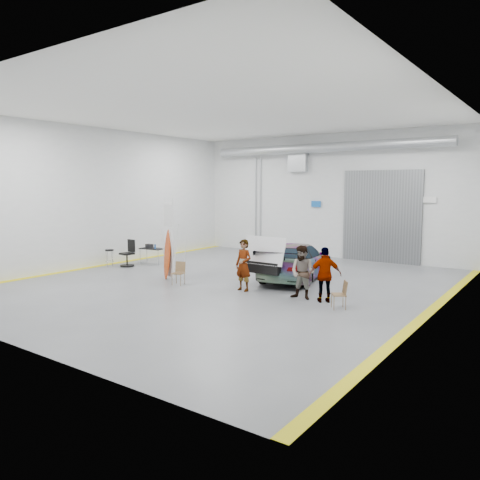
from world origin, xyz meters
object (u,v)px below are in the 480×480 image
Objects in this scene: person_c at (325,275)px; shop_stool at (110,258)px; folding_chair_far at (339,300)px; work_table at (152,248)px; folding_chair_near at (179,278)px; sedan_car at (296,261)px; person_a at (244,265)px; person_b at (303,272)px; office_chair at (128,255)px; surfboard_display at (170,247)px.

shop_stool is at bearing -37.00° from person_c.
folding_chair_far is 10.40m from work_table.
folding_chair_near is 5.07m from shop_stool.
person_c is 1.00m from folding_chair_far.
folding_chair_far is (3.11, -3.13, -0.43)m from sedan_car.
folding_chair_far is (0.66, -0.47, -0.59)m from person_c.
person_a is 2.56m from folding_chair_near.
folding_chair_far is at bearing -13.91° from folding_chair_near.
sedan_car is 3.21m from person_b.
folding_chair_far is at bearing -0.13° from office_chair.
surfboard_display is at bearing 135.37° from folding_chair_near.
folding_chair_far is at bearing 109.13° from person_c.
surfboard_display is 3.80× the size of folding_chair_near.
surfboard_display is at bearing 179.70° from person_b.
shop_stool is (-10.29, 0.31, -0.46)m from person_c.
office_chair reaches higher than folding_chair_far.
surfboard_display is 1.41m from folding_chair_near.
person_c reaches higher than shop_stool.
folding_chair_far is 0.71× the size of office_chair.
person_b reaches higher than shop_stool.
person_c reaches higher than folding_chair_far.
sedan_car is 5.83× the size of folding_chair_far.
person_c is at bearing 23.37° from surfboard_display.
office_chair is at bearing 1.63° from sedan_car.
work_table is (-3.24, 2.19, -0.54)m from surfboard_display.
shop_stool is (-9.56, 0.35, -0.46)m from person_b.
person_a reaches higher than person_c.
folding_chair_far reaches higher than folding_chair_near.
sedan_car is at bearing -171.26° from folding_chair_far.
folding_chair_near is at bearing -174.04° from person_b.
work_table is at bearing 82.48° from office_chair.
office_chair is at bearing -104.73° from work_table.
person_c is at bearing 8.92° from person_a.
sedan_car reaches higher than work_table.
person_b reaches higher than folding_chair_near.
person_c is 10.30m from shop_stool.
person_b is (1.73, -2.70, 0.15)m from sedan_car.
shop_stool is at bearing 4.51° from sedan_car.
surfboard_display is 4.06× the size of shop_stool.
person_a is 3.62m from folding_chair_far.
person_a is 2.29× the size of shop_stool.
person_c is 9.64m from work_table.
folding_chair_near is (-4.59, -0.65, -0.58)m from person_b.
folding_chair_near is 0.69× the size of work_table.
person_b reaches higher than folding_chair_far.
person_c is (2.89, 0.14, -0.03)m from person_a.
work_table is 1.16m from office_chair.
person_b is at bearing 23.17° from surfboard_display.
surfboard_display is at bearing -34.04° from work_table.
surfboard_display reaches higher than sedan_car.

